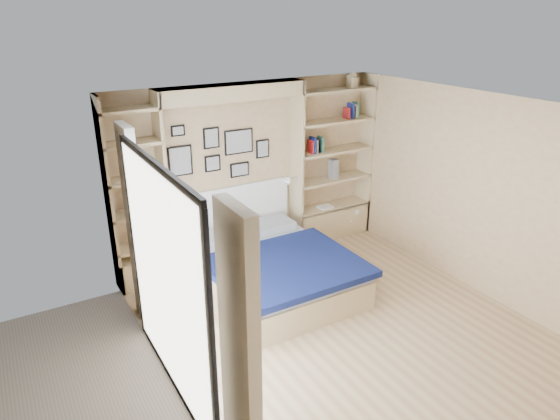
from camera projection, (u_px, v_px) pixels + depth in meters
ground at (340, 325)px, 5.75m from camera, size 4.50×4.50×0.00m
room_shell at (248, 203)px, 6.38m from camera, size 4.50×4.50×4.50m
bed at (272, 269)px, 6.41m from camera, size 1.77×2.22×1.07m
photo_gallery at (219, 151)px, 6.72m from camera, size 1.48×0.02×0.82m
reading_lamps at (237, 189)px, 6.80m from camera, size 1.92×0.12×0.15m
shelf_decor at (318, 135)px, 7.28m from camera, size 3.46×0.23×2.03m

